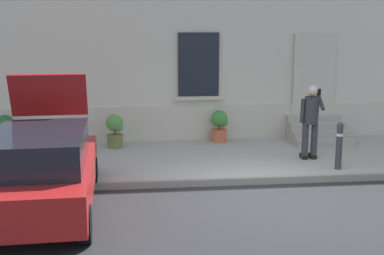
{
  "coord_description": "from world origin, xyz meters",
  "views": [
    {
      "loc": [
        -2.42,
        -9.09,
        3.31
      ],
      "look_at": [
        -1.24,
        1.6,
        1.1
      ],
      "focal_mm": 47.99,
      "sensor_mm": 36.0,
      "label": 1
    }
  ],
  "objects_px": {
    "bollard_near_person": "(339,144)",
    "planter_charcoal": "(6,130)",
    "planter_olive": "(115,130)",
    "person_on_phone": "(311,117)",
    "planter_terracotta": "(220,125)",
    "hatchback_car_red": "(41,170)"
  },
  "relations": [
    {
      "from": "person_on_phone",
      "to": "planter_charcoal",
      "type": "relative_size",
      "value": 2.04
    },
    {
      "from": "bollard_near_person",
      "to": "planter_terracotta",
      "type": "bearing_deg",
      "value": 127.11
    },
    {
      "from": "hatchback_car_red",
      "to": "planter_olive",
      "type": "height_order",
      "value": "hatchback_car_red"
    },
    {
      "from": "hatchback_car_red",
      "to": "person_on_phone",
      "type": "xyz_separation_m",
      "value": [
        5.69,
        2.5,
        0.35
      ]
    },
    {
      "from": "planter_olive",
      "to": "person_on_phone",
      "type": "bearing_deg",
      "value": -20.14
    },
    {
      "from": "person_on_phone",
      "to": "planter_olive",
      "type": "xyz_separation_m",
      "value": [
        -4.58,
        1.68,
        -0.55
      ]
    },
    {
      "from": "planter_olive",
      "to": "planter_terracotta",
      "type": "height_order",
      "value": "same"
    },
    {
      "from": "planter_charcoal",
      "to": "planter_olive",
      "type": "bearing_deg",
      "value": -4.98
    },
    {
      "from": "hatchback_car_red",
      "to": "planter_terracotta",
      "type": "distance_m",
      "value": 5.94
    },
    {
      "from": "hatchback_car_red",
      "to": "planter_olive",
      "type": "relative_size",
      "value": 4.8
    },
    {
      "from": "bollard_near_person",
      "to": "planter_charcoal",
      "type": "height_order",
      "value": "bollard_near_person"
    },
    {
      "from": "bollard_near_person",
      "to": "planter_charcoal",
      "type": "relative_size",
      "value": 1.22
    },
    {
      "from": "bollard_near_person",
      "to": "planter_charcoal",
      "type": "distance_m",
      "value": 8.19
    },
    {
      "from": "person_on_phone",
      "to": "hatchback_car_red",
      "type": "bearing_deg",
      "value": -153.66
    },
    {
      "from": "planter_charcoal",
      "to": "planter_terracotta",
      "type": "xyz_separation_m",
      "value": [
        5.53,
        0.08,
        0.0
      ]
    },
    {
      "from": "planter_charcoal",
      "to": "bollard_near_person",
      "type": "bearing_deg",
      "value": -19.91
    },
    {
      "from": "person_on_phone",
      "to": "planter_terracotta",
      "type": "distance_m",
      "value": 2.75
    },
    {
      "from": "bollard_near_person",
      "to": "planter_terracotta",
      "type": "distance_m",
      "value": 3.6
    },
    {
      "from": "planter_charcoal",
      "to": "person_on_phone",
      "type": "bearing_deg",
      "value": -14.65
    },
    {
      "from": "person_on_phone",
      "to": "planter_olive",
      "type": "height_order",
      "value": "person_on_phone"
    },
    {
      "from": "bollard_near_person",
      "to": "planter_terracotta",
      "type": "height_order",
      "value": "bollard_near_person"
    },
    {
      "from": "bollard_near_person",
      "to": "planter_charcoal",
      "type": "xyz_separation_m",
      "value": [
        -7.7,
        2.79,
        -0.11
      ]
    }
  ]
}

